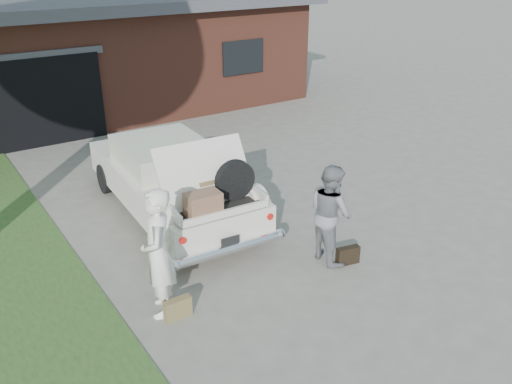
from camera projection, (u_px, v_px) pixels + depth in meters
ground at (277, 269)px, 8.50m from camera, size 90.00×90.00×0.00m
house at (89, 49)px, 16.97m from camera, size 12.80×7.80×3.30m
sedan at (172, 179)px, 9.99m from camera, size 2.09×4.79×1.80m
woman_left at (158, 254)px, 7.15m from camera, size 0.67×0.79×1.83m
woman_right at (330, 213)px, 8.47m from camera, size 0.68×0.84×1.62m
suitcase_left at (178, 308)px, 7.33m from camera, size 0.38×0.12×0.30m
suitcase_right at (348, 255)px, 8.59m from camera, size 0.40×0.20×0.29m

